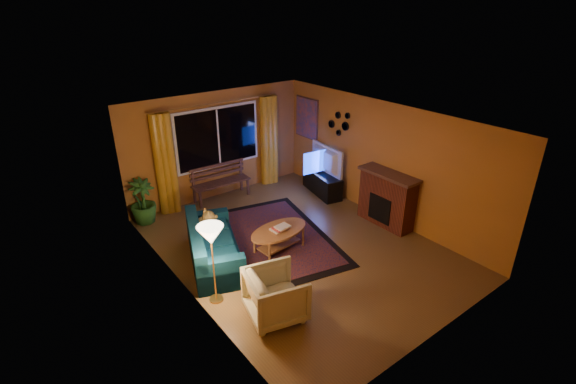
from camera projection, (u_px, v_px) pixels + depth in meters
floor at (297, 247)px, 8.05m from camera, size 4.50×6.00×0.02m
ceiling at (299, 119)px, 6.99m from camera, size 4.50×6.00×0.02m
wall_back at (217, 145)px, 9.69m from camera, size 4.50×0.02×2.50m
wall_left at (181, 225)px, 6.28m from camera, size 0.02×6.00×2.50m
wall_right at (382, 161)px, 8.76m from camera, size 0.02×6.00×2.50m
window at (218, 137)px, 9.56m from camera, size 2.00×0.02×1.30m
curtain_rod at (217, 103)px, 9.19m from camera, size 3.20×0.03×0.03m
curtain_left at (165, 165)px, 8.91m from camera, size 0.36×0.36×2.24m
curtain_right at (268, 141)px, 10.39m from camera, size 0.36×0.36×2.24m
bench at (222, 191)px, 9.88m from camera, size 1.40×0.45×0.41m
potted_plant at (143, 201)px, 8.73m from camera, size 0.67×0.67×0.97m
sofa at (214, 244)px, 7.41m from camera, size 1.40×2.03×0.76m
dog at (204, 222)px, 7.63m from camera, size 0.45×0.54×0.52m
armchair at (276, 293)px, 6.14m from camera, size 0.93×0.97×0.83m
floor_lamp at (213, 265)px, 6.35m from camera, size 0.28×0.28×1.33m
rug at (275, 237)px, 8.33m from camera, size 2.60×3.47×0.02m
coffee_table at (279, 240)px, 7.85m from camera, size 1.32×1.32×0.44m
tv_console at (322, 183)px, 10.15m from camera, size 0.68×1.32×0.53m
television at (323, 160)px, 9.90m from camera, size 0.27×1.17×0.67m
fireplace at (387, 200)px, 8.65m from camera, size 0.40×1.20×1.10m
mirror_cluster at (339, 122)px, 9.44m from camera, size 0.06×0.60×0.56m
painting at (307, 118)px, 10.33m from camera, size 0.04×0.76×0.96m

